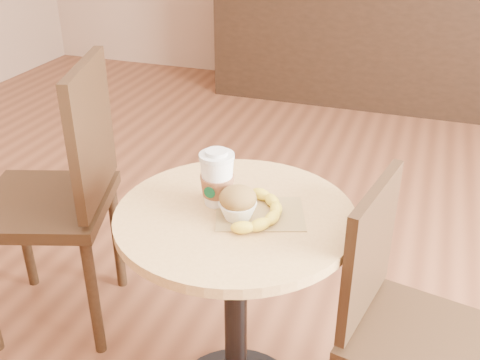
{
  "coord_description": "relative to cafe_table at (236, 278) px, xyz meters",
  "views": [
    {
      "loc": [
        0.56,
        -1.27,
        1.55
      ],
      "look_at": [
        0.11,
        0.02,
        0.83
      ],
      "focal_mm": 42.0,
      "sensor_mm": 36.0,
      "label": 1
    }
  ],
  "objects": [
    {
      "name": "banana",
      "position": [
        0.08,
        -0.01,
        0.25
      ],
      "size": [
        0.14,
        0.25,
        0.03
      ],
      "primitive_type": null,
      "rotation": [
        0.0,
        0.0,
        -0.05
      ],
      "color": "yellow",
      "rests_on": "kraft_bag"
    },
    {
      "name": "chair_right",
      "position": [
        0.48,
        0.03,
        -0.04
      ],
      "size": [
        0.45,
        0.45,
        0.87
      ],
      "rotation": [
        0.0,
        0.0,
        1.37
      ],
      "color": "#311F11",
      "rests_on": "ground"
    },
    {
      "name": "chair_left",
      "position": [
        -0.74,
        0.21,
        0.05
      ],
      "size": [
        0.58,
        0.58,
        1.04
      ],
      "rotation": [
        0.0,
        0.0,
        -1.26
      ],
      "color": "#311F11",
      "rests_on": "ground"
    },
    {
      "name": "kraft_bag",
      "position": [
        0.07,
        0.01,
        0.23
      ],
      "size": [
        0.29,
        0.25,
        0.0
      ],
      "primitive_type": "cube",
      "rotation": [
        0.0,
        0.0,
        0.34
      ],
      "color": "#987D49",
      "rests_on": "cafe_table"
    },
    {
      "name": "coffee_cup",
      "position": [
        -0.06,
        0.03,
        0.3
      ],
      "size": [
        0.1,
        0.1,
        0.16
      ],
      "rotation": [
        0.0,
        0.0,
        -0.1
      ],
      "color": "white",
      "rests_on": "cafe_table"
    },
    {
      "name": "muffin",
      "position": [
        0.02,
        -0.03,
        0.28
      ],
      "size": [
        0.1,
        0.1,
        0.09
      ],
      "color": "white",
      "rests_on": "kraft_bag"
    },
    {
      "name": "service_counter",
      "position": [
        -0.11,
        3.2,
        0.0
      ],
      "size": [
        2.3,
        0.65,
        1.04
      ],
      "color": "black",
      "rests_on": "ground"
    },
    {
      "name": "cafe_table",
      "position": [
        0.0,
        0.0,
        0.0
      ],
      "size": [
        0.67,
        0.67,
        0.75
      ],
      "color": "black",
      "rests_on": "ground"
    }
  ]
}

